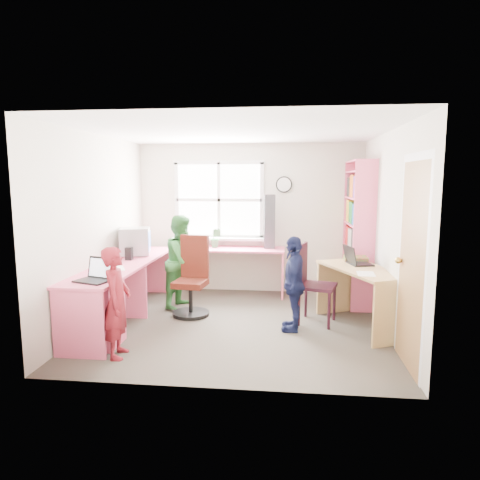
{
  "coord_description": "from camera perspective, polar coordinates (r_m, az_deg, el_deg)",
  "views": [
    {
      "loc": [
        0.59,
        -5.21,
        1.83
      ],
      "look_at": [
        0.0,
        0.25,
        1.05
      ],
      "focal_mm": 32.0,
      "sensor_mm": 36.0,
      "label": 1
    }
  ],
  "objects": [
    {
      "name": "right_desk",
      "position": [
        5.51,
        16.02,
        -5.73
      ],
      "size": [
        1.08,
        1.43,
        0.75
      ],
      "rotation": [
        0.0,
        0.0,
        0.42
      ],
      "color": "tan",
      "rests_on": "ground"
    },
    {
      "name": "wooden_chair",
      "position": [
        5.56,
        9.5,
        -5.32
      ],
      "size": [
        0.54,
        0.54,
        1.02
      ],
      "rotation": [
        0.0,
        0.0,
        -0.28
      ],
      "color": "#32101C",
      "rests_on": "ground"
    },
    {
      "name": "person_navy",
      "position": [
        5.24,
        7.18,
        -5.78
      ],
      "size": [
        0.31,
        0.69,
        1.16
      ],
      "primitive_type": "imported",
      "rotation": [
        0.0,
        0.0,
        -1.62
      ],
      "color": "#13193E",
      "rests_on": "ground"
    },
    {
      "name": "speaker_a",
      "position": [
        5.96,
        -14.58,
        -1.77
      ],
      "size": [
        0.09,
        0.09,
        0.17
      ],
      "rotation": [
        0.0,
        0.0,
        -0.03
      ],
      "color": "black",
      "rests_on": "l_desk"
    },
    {
      "name": "paper_a",
      "position": [
        5.43,
        -16.35,
        -3.69
      ],
      "size": [
        0.33,
        0.37,
        0.0
      ],
      "rotation": [
        0.0,
        0.0,
        0.47
      ],
      "color": "white",
      "rests_on": "l_desk"
    },
    {
      "name": "person_green",
      "position": [
        6.19,
        -7.65,
        -2.82
      ],
      "size": [
        0.67,
        0.76,
        1.33
      ],
      "primitive_type": "imported",
      "rotation": [
        0.0,
        0.0,
        1.28
      ],
      "color": "#307833",
      "rests_on": "ground"
    },
    {
      "name": "speaker_b",
      "position": [
        6.44,
        -12.52,
        -0.88
      ],
      "size": [
        0.12,
        0.12,
        0.19
      ],
      "rotation": [
        0.0,
        0.0,
        0.22
      ],
      "color": "black",
      "rests_on": "l_desk"
    },
    {
      "name": "game_box",
      "position": [
        5.94,
        15.14,
        -2.39
      ],
      "size": [
        0.3,
        0.3,
        0.06
      ],
      "rotation": [
        0.0,
        0.0,
        -0.02
      ],
      "color": "red",
      "rests_on": "right_desk"
    },
    {
      "name": "laptop_left",
      "position": [
        4.86,
        -18.59,
        -4.5
      ],
      "size": [
        0.43,
        0.39,
        0.24
      ],
      "rotation": [
        0.0,
        0.0,
        -0.32
      ],
      "color": "black",
      "rests_on": "l_desk"
    },
    {
      "name": "person_red",
      "position": [
        4.61,
        -16.1,
        -7.98
      ],
      "size": [
        0.33,
        0.46,
        1.15
      ],
      "primitive_type": "imported",
      "rotation": [
        0.0,
        0.0,
        1.71
      ],
      "color": "maroon",
      "rests_on": "ground"
    },
    {
      "name": "potted_plant",
      "position": [
        6.82,
        -3.25,
        0.29
      ],
      "size": [
        0.2,
        0.17,
        0.31
      ],
      "primitive_type": "imported",
      "rotation": [
        0.0,
        0.0,
        -0.19
      ],
      "color": "#30793D",
      "rests_on": "l_desk"
    },
    {
      "name": "l_desk",
      "position": [
        5.45,
        -14.51,
        -6.77
      ],
      "size": [
        2.38,
        2.95,
        0.75
      ],
      "color": "#FF658D",
      "rests_on": "ground"
    },
    {
      "name": "swivel_chair",
      "position": [
        5.87,
        -6.38,
        -5.44
      ],
      "size": [
        0.56,
        0.56,
        1.07
      ],
      "rotation": [
        0.0,
        0.0,
        -0.13
      ],
      "color": "black",
      "rests_on": "ground"
    },
    {
      "name": "laptop_right",
      "position": [
        5.68,
        15.14,
        -2.58
      ],
      "size": [
        0.37,
        0.42,
        0.24
      ],
      "rotation": [
        0.0,
        0.0,
        1.82
      ],
      "color": "black",
      "rests_on": "right_desk"
    },
    {
      "name": "bookshelf",
      "position": [
        6.53,
        15.46,
        0.51
      ],
      "size": [
        0.3,
        1.02,
        2.1
      ],
      "color": "#FF658D",
      "rests_on": "ground"
    },
    {
      "name": "crt_monitor",
      "position": [
        6.28,
        -13.8,
        -0.19
      ],
      "size": [
        0.48,
        0.45,
        0.4
      ],
      "rotation": [
        0.0,
        0.0,
        0.24
      ],
      "color": "#9EA0A3",
      "rests_on": "l_desk"
    },
    {
      "name": "cd_tower",
      "position": [
        6.74,
        3.95,
        2.48
      ],
      "size": [
        0.18,
        0.17,
        0.85
      ],
      "rotation": [
        0.0,
        0.0,
        0.1
      ],
      "color": "black",
      "rests_on": "l_desk"
    },
    {
      "name": "paper_b",
      "position": [
        5.14,
        16.44,
        -4.35
      ],
      "size": [
        0.21,
        0.29,
        0.0
      ],
      "rotation": [
        0.0,
        0.0,
        -0.07
      ],
      "color": "white",
      "rests_on": "right_desk"
    },
    {
      "name": "room",
      "position": [
        5.37,
        -0.06,
        1.54
      ],
      "size": [
        3.64,
        3.44,
        2.44
      ],
      "color": "#3F3931",
      "rests_on": "ground"
    }
  ]
}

